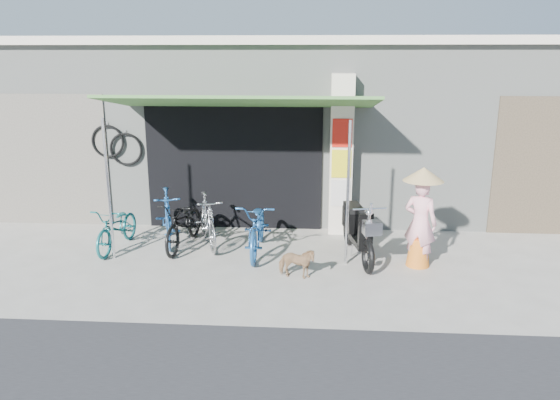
# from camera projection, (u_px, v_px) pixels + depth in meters

# --- Properties ---
(ground) EXTENTS (80.00, 80.00, 0.00)m
(ground) POSITION_uv_depth(u_px,v_px,m) (289.00, 280.00, 8.31)
(ground) COLOR #A6A096
(ground) RESTS_ON ground
(bicycle_shop) EXTENTS (12.30, 5.30, 3.66)m
(bicycle_shop) POSITION_uv_depth(u_px,v_px,m) (300.00, 120.00, 12.74)
(bicycle_shop) COLOR #959A92
(bicycle_shop) RESTS_ON ground
(shop_pillar) EXTENTS (0.42, 0.44, 3.00)m
(shop_pillar) POSITION_uv_depth(u_px,v_px,m) (341.00, 155.00, 10.22)
(shop_pillar) COLOR beige
(shop_pillar) RESTS_ON ground
(awning) EXTENTS (4.60, 1.88, 2.72)m
(awning) POSITION_uv_depth(u_px,v_px,m) (241.00, 104.00, 9.28)
(awning) COLOR #3D6F32
(awning) RESTS_ON ground
(neighbour_left) EXTENTS (2.60, 0.06, 2.60)m
(neighbour_left) POSITION_uv_depth(u_px,v_px,m) (44.00, 160.00, 10.79)
(neighbour_left) COLOR #6B665B
(neighbour_left) RESTS_ON ground
(bike_teal) EXTENTS (0.66, 1.56, 0.80)m
(bike_teal) POSITION_uv_depth(u_px,v_px,m) (117.00, 227.00, 9.56)
(bike_teal) COLOR #166163
(bike_teal) RESTS_ON ground
(bike_blue) EXTENTS (0.90, 1.67, 0.96)m
(bike_blue) POSITION_uv_depth(u_px,v_px,m) (168.00, 217.00, 9.89)
(bike_blue) COLOR navy
(bike_blue) RESTS_ON ground
(bike_black) EXTENTS (0.77, 1.72, 0.87)m
(bike_black) POSITION_uv_depth(u_px,v_px,m) (184.00, 224.00, 9.65)
(bike_black) COLOR black
(bike_black) RESTS_ON ground
(bike_silver) EXTENTS (0.96, 1.61, 0.94)m
(bike_silver) POSITION_uv_depth(u_px,v_px,m) (207.00, 220.00, 9.72)
(bike_silver) COLOR #A0A1A4
(bike_silver) RESTS_ON ground
(bike_navy) EXTENTS (0.64, 1.81, 0.95)m
(bike_navy) POSITION_uv_depth(u_px,v_px,m) (258.00, 227.00, 9.34)
(bike_navy) COLOR #1E518C
(bike_navy) RESTS_ON ground
(street_dog) EXTENTS (0.62, 0.36, 0.49)m
(street_dog) POSITION_uv_depth(u_px,v_px,m) (297.00, 263.00, 8.34)
(street_dog) COLOR tan
(street_dog) RESTS_ON ground
(moped) EXTENTS (0.62, 1.86, 1.06)m
(moped) POSITION_uv_depth(u_px,v_px,m) (357.00, 230.00, 9.15)
(moped) COLOR black
(moped) RESTS_ON ground
(nun) EXTENTS (0.64, 0.64, 1.64)m
(nun) POSITION_uv_depth(u_px,v_px,m) (421.00, 217.00, 8.69)
(nun) COLOR #F2A3AF
(nun) RESTS_ON ground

